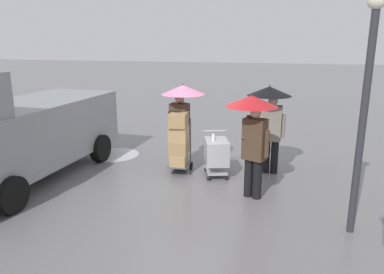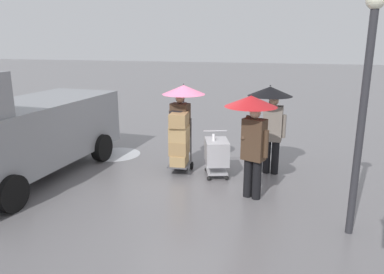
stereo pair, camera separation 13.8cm
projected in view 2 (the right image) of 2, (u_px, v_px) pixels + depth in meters
The scene contains 9 objects.
ground_plane at pixel (179, 178), 8.80m from camera, with size 90.00×90.00×0.00m, color slate.
slush_patch_near_cluster at pixel (116, 154), 10.61m from camera, with size 1.35×1.35×0.01m, color silver.
cargo_van_parked_right at pixel (17, 131), 8.34m from camera, with size 2.40×5.43×2.60m.
shopping_cart_vendor at pixel (217, 153), 8.81m from camera, with size 0.78×0.95×1.04m.
hand_dolly_boxes at pixel (179, 140), 8.94m from camera, with size 0.54×0.73×1.49m.
pedestrian_pink_side at pixel (252, 122), 7.35m from camera, with size 1.04×1.04×2.15m.
pedestrian_black_side at pixel (182, 107), 9.05m from camera, with size 1.04×1.04×2.15m.
pedestrian_white_side at pixel (271, 110), 8.76m from camera, with size 1.04×1.04×2.15m.
street_lamp at pixel (365, 93), 5.72m from camera, with size 0.28×0.28×3.86m.
Camera 2 is at (-2.43, 7.91, 3.17)m, focal length 34.93 mm.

